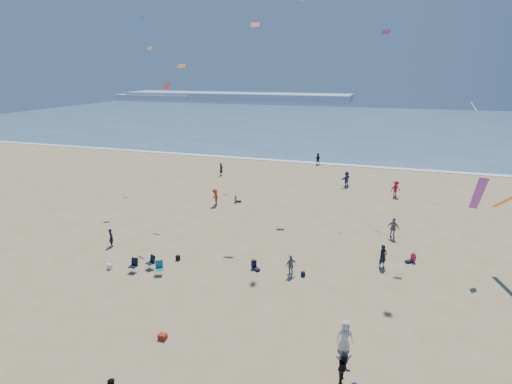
% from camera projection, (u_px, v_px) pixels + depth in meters
% --- Properties ---
extents(ground, '(220.00, 220.00, 0.00)m').
position_uv_depth(ground, '(173.00, 349.00, 20.66)').
color(ground, tan).
rests_on(ground, ground).
extents(ocean, '(220.00, 100.00, 0.06)m').
position_uv_depth(ocean, '(347.00, 123.00, 107.21)').
color(ocean, '#476B84').
rests_on(ocean, ground).
extents(surf_line, '(220.00, 1.20, 0.08)m').
position_uv_depth(surf_line, '(316.00, 163.00, 61.65)').
color(surf_line, white).
rests_on(surf_line, ground).
extents(headland_far, '(110.00, 20.00, 3.20)m').
position_uv_depth(headland_far, '(235.00, 96.00, 192.44)').
color(headland_far, '#7A8EA8').
rests_on(headland_far, ground).
extents(headland_near, '(40.00, 14.00, 2.00)m').
position_uv_depth(headland_near, '(157.00, 97.00, 199.63)').
color(headland_near, '#7A8EA8').
rests_on(headland_near, ground).
extents(standing_flyers, '(23.52, 49.16, 1.90)m').
position_uv_depth(standing_flyers, '(317.00, 214.00, 37.57)').
color(standing_flyers, black).
rests_on(standing_flyers, ground).
extents(seated_group, '(18.66, 32.76, 0.84)m').
position_uv_depth(seated_group, '(285.00, 284.00, 26.17)').
color(seated_group, white).
rests_on(seated_group, ground).
extents(chair_cluster, '(2.71, 1.50, 1.00)m').
position_uv_depth(chair_cluster, '(147.00, 265.00, 28.42)').
color(chair_cluster, black).
rests_on(chair_cluster, ground).
extents(white_tote, '(0.35, 0.20, 0.40)m').
position_uv_depth(white_tote, '(109.00, 267.00, 28.90)').
color(white_tote, white).
rests_on(white_tote, ground).
extents(black_backpack, '(0.30, 0.22, 0.38)m').
position_uv_depth(black_backpack, '(178.00, 258.00, 30.26)').
color(black_backpack, black).
rests_on(black_backpack, ground).
extents(cooler, '(0.45, 0.30, 0.30)m').
position_uv_depth(cooler, '(163.00, 337.00, 21.39)').
color(cooler, maroon).
rests_on(cooler, ground).
extents(navy_bag, '(0.28, 0.18, 0.34)m').
position_uv_depth(navy_bag, '(303.00, 274.00, 27.91)').
color(navy_bag, black).
rests_on(navy_bag, ground).
extents(kites_aloft, '(37.86, 44.09, 28.50)m').
position_uv_depth(kites_aloft, '(386.00, 67.00, 25.88)').
color(kites_aloft, '#FF9C2F').
rests_on(kites_aloft, ground).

